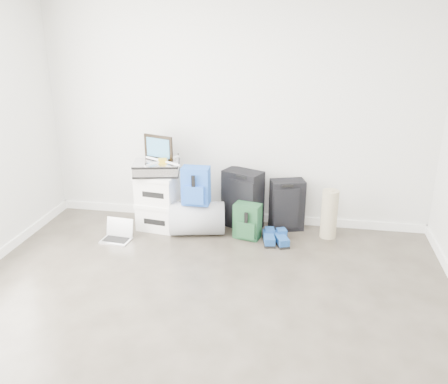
% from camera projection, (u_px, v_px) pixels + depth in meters
% --- Properties ---
extents(ground, '(5.00, 5.00, 0.00)m').
position_uv_depth(ground, '(184.00, 351.00, 3.55)').
color(ground, '#312C23').
rests_on(ground, ground).
extents(room_envelope, '(4.52, 5.02, 2.71)m').
position_uv_depth(room_envelope, '(177.00, 123.00, 2.97)').
color(room_envelope, silver).
rests_on(room_envelope, ground).
extents(boxes_stack, '(0.51, 0.43, 0.66)m').
position_uv_depth(boxes_stack, '(158.00, 201.00, 5.52)').
color(boxes_stack, white).
rests_on(boxes_stack, ground).
extents(briefcase, '(0.57, 0.46, 0.14)m').
position_uv_depth(briefcase, '(157.00, 168.00, 5.38)').
color(briefcase, '#B2B2B7').
rests_on(briefcase, boxes_stack).
extents(painting, '(0.37, 0.15, 0.29)m').
position_uv_depth(painting, '(158.00, 148.00, 5.39)').
color(painting, black).
rests_on(painting, briefcase).
extents(drone, '(0.47, 0.47, 0.05)m').
position_uv_depth(drone, '(162.00, 161.00, 5.31)').
color(drone, gold).
rests_on(drone, briefcase).
extents(duffel_bag, '(0.68, 0.50, 0.38)m').
position_uv_depth(duffel_bag, '(197.00, 218.00, 5.40)').
color(duffel_bag, gray).
rests_on(duffel_bag, ground).
extents(blue_backpack, '(0.31, 0.23, 0.43)m').
position_uv_depth(blue_backpack, '(196.00, 187.00, 5.24)').
color(blue_backpack, '#18369C').
rests_on(blue_backpack, duffel_bag).
extents(large_suitcase, '(0.51, 0.44, 0.69)m').
position_uv_depth(large_suitcase, '(243.00, 199.00, 5.54)').
color(large_suitcase, black).
rests_on(large_suitcase, ground).
extents(green_backpack, '(0.32, 0.27, 0.40)m').
position_uv_depth(green_backpack, '(247.00, 222.00, 5.30)').
color(green_backpack, '#123217').
rests_on(green_backpack, ground).
extents(carry_on, '(0.43, 0.34, 0.60)m').
position_uv_depth(carry_on, '(287.00, 205.00, 5.49)').
color(carry_on, black).
rests_on(carry_on, ground).
extents(shoes, '(0.33, 0.32, 0.10)m').
position_uv_depth(shoes, '(275.00, 239.00, 5.22)').
color(shoes, black).
rests_on(shoes, ground).
extents(rolled_rug, '(0.18, 0.18, 0.56)m').
position_uv_depth(rolled_rug, '(329.00, 214.00, 5.30)').
color(rolled_rug, tan).
rests_on(rolled_rug, ground).
extents(laptop, '(0.34, 0.26, 0.23)m').
position_uv_depth(laptop, '(118.00, 235.00, 5.31)').
color(laptop, silver).
rests_on(laptop, ground).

